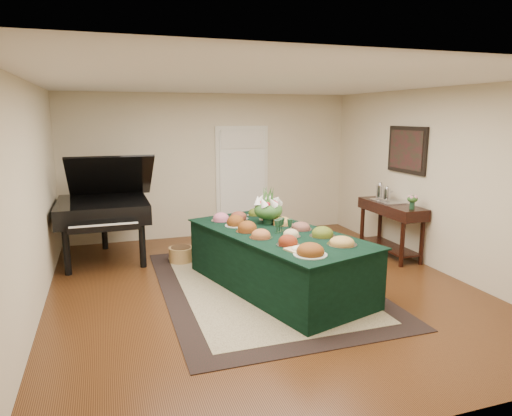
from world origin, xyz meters
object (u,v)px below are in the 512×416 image
object	(u,v)px
grand_piano	(104,208)
buffet_table	(277,260)
floral_centerpiece	(268,206)
mahogany_sideboard	(391,215)

from	to	relation	value
grand_piano	buffet_table	bearing A→B (deg)	-43.04
buffet_table	grand_piano	bearing A→B (deg)	136.96
floral_centerpiece	grand_piano	size ratio (longest dim) A/B	0.25
floral_centerpiece	mahogany_sideboard	distance (m)	2.31
mahogany_sideboard	buffet_table	bearing A→B (deg)	-160.93
floral_centerpiece	mahogany_sideboard	world-z (taller)	floral_centerpiece
grand_piano	mahogany_sideboard	bearing A→B (deg)	-15.34
floral_centerpiece	buffet_table	bearing A→B (deg)	-95.55
floral_centerpiece	mahogany_sideboard	bearing A→B (deg)	7.62
grand_piano	mahogany_sideboard	world-z (taller)	grand_piano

